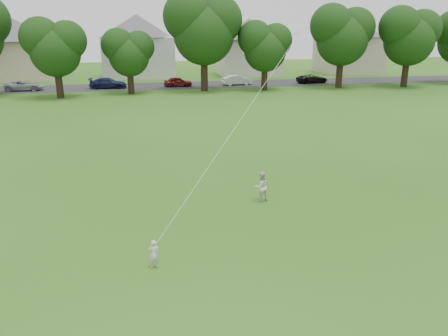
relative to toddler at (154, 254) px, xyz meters
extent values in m
plane|color=#235513|center=(0.39, 0.40, -0.47)|extent=(160.00, 160.00, 0.00)
cube|color=#2D2D30|center=(0.39, 42.40, -0.46)|extent=(90.00, 7.00, 0.01)
imported|color=silver|center=(0.00, 0.00, 0.00)|extent=(0.35, 0.24, 0.93)
imported|color=silver|center=(4.70, 4.51, 0.19)|extent=(0.76, 0.67, 1.32)
plane|color=white|center=(6.61, 5.82, 6.45)|extent=(0.72, 0.89, 0.73)
cylinder|color=white|center=(3.30, 2.91, 3.33)|extent=(0.01, 0.01, 10.79)
cylinder|color=black|center=(-7.89, 35.25, 1.08)|extent=(0.70, 0.70, 3.09)
cylinder|color=black|center=(-0.76, 36.69, 0.87)|extent=(0.67, 0.67, 2.67)
cylinder|color=black|center=(7.40, 37.23, 1.61)|extent=(0.80, 0.80, 4.16)
cylinder|color=black|center=(14.24, 36.59, 1.03)|extent=(0.70, 0.70, 2.98)
cylinder|color=black|center=(23.55, 36.84, 1.38)|extent=(0.76, 0.76, 3.70)
cylinder|color=black|center=(31.57, 35.88, 1.34)|extent=(0.75, 0.75, 3.62)
imported|color=#9BA0A9|center=(-12.70, 41.40, 0.12)|extent=(4.15, 1.96, 1.15)
imported|color=#141A41|center=(-3.44, 41.40, 0.16)|extent=(4.41, 2.09, 1.24)
imported|color=maroon|center=(4.81, 41.40, 0.12)|extent=(3.40, 1.37, 1.16)
imported|color=silver|center=(12.13, 41.40, 0.15)|extent=(3.78, 1.65, 1.21)
imported|color=black|center=(22.06, 41.40, 0.10)|extent=(4.19, 2.34, 1.11)
cube|color=beige|center=(-15.61, 52.40, 2.10)|extent=(9.56, 6.72, 5.13)
pyramid|color=#535055|center=(-15.61, 52.40, 7.48)|extent=(13.78, 13.78, 2.82)
cube|color=silver|center=(0.39, 52.40, 2.30)|extent=(9.75, 6.85, 5.53)
pyramid|color=#535055|center=(0.39, 52.40, 8.10)|extent=(14.06, 14.06, 3.04)
cube|color=beige|center=(16.39, 52.40, 2.13)|extent=(8.64, 7.41, 5.19)
pyramid|color=#535055|center=(16.39, 52.40, 7.57)|extent=(12.46, 12.46, 2.85)
cube|color=beige|center=(32.39, 52.40, 2.24)|extent=(8.97, 7.19, 5.42)
pyramid|color=#535055|center=(32.39, 52.40, 7.93)|extent=(12.94, 12.94, 2.98)
camera|label=1|loc=(-0.22, -12.10, 6.70)|focal=35.00mm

